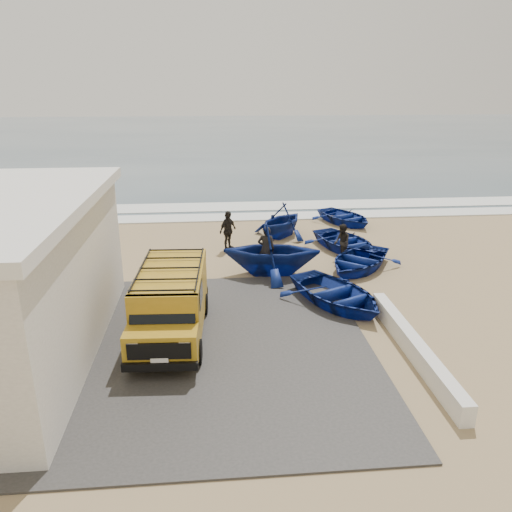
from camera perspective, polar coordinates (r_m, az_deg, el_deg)
name	(u,v)px	position (r m, az deg, el deg)	size (l,w,h in m)	color
ground	(224,315)	(15.98, -3.68, -6.71)	(160.00, 160.00, 0.00)	#A2875E
slab	(154,348)	(14.30, -11.61, -10.30)	(12.00, 10.00, 0.05)	#3C3937
ocean	(212,136)	(70.72, -5.04, 13.49)	(180.00, 88.00, 0.01)	#385166
surf_line	(218,218)	(27.27, -4.42, 4.41)	(180.00, 1.60, 0.06)	white
surf_wash	(217,207)	(29.70, -4.50, 5.62)	(180.00, 2.20, 0.04)	white
parapet	(414,347)	(14.21, 17.58, -9.89)	(0.35, 6.00, 0.55)	silver
van	(171,300)	(14.51, -9.71, -5.02)	(2.09, 4.79, 2.02)	#B88A1B
boat_near_left	(336,293)	(16.67, 9.17, -4.25)	(2.80, 3.92, 0.81)	navy
boat_near_right	(358,260)	(19.98, 11.63, -0.46)	(2.65, 3.71, 0.77)	navy
boat_mid_left	(272,250)	(18.89, 1.80, 0.66)	(3.16, 3.66, 1.93)	navy
boat_mid_right	(345,242)	(22.17, 10.15, 1.63)	(2.67, 3.74, 0.77)	navy
boat_far_left	(281,220)	(23.70, 2.91, 4.11)	(2.65, 3.07, 1.62)	navy
boat_far_right	(345,217)	(26.43, 10.09, 4.43)	(2.51, 3.52, 0.73)	navy
fisherman_front	(266,249)	(19.23, 1.16, 0.82)	(0.66, 0.43, 1.81)	black
fisherman_middle	(342,242)	(20.83, 9.80, 1.56)	(0.73, 0.57, 1.51)	black
fisherman_back	(228,230)	(21.83, -3.24, 2.93)	(1.01, 0.42, 1.73)	black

